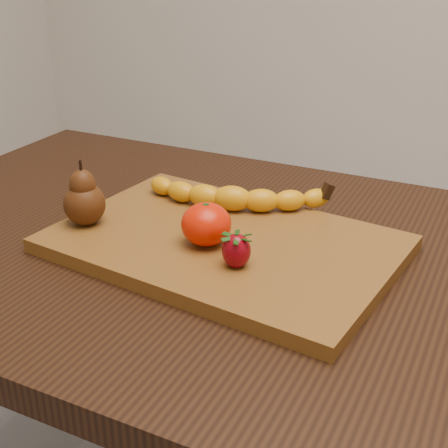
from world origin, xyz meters
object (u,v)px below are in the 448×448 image
at_px(pear, 83,193).
at_px(mandarin, 206,224).
at_px(cutting_board, 224,244).
at_px(table, 188,295).

xyz_separation_m(pear, mandarin, (0.18, 0.02, -0.02)).
bearing_deg(mandarin, cutting_board, 63.83).
bearing_deg(table, cutting_board, -12.74).
distance_m(cutting_board, pear, 0.21).
height_order(table, cutting_board, cutting_board).
bearing_deg(mandarin, pear, -174.43).
xyz_separation_m(table, pear, (-0.13, -0.06, 0.16)).
bearing_deg(cutting_board, mandarin, -109.69).
relative_size(table, cutting_board, 2.22).
distance_m(table, mandarin, 0.16).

